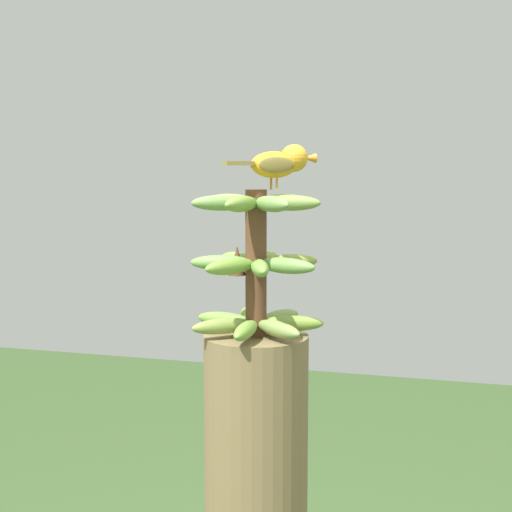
% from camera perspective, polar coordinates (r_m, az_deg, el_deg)
% --- Properties ---
extents(banana_bunch, '(0.28, 0.28, 0.30)m').
position_cam_1_polar(banana_bunch, '(1.55, -0.03, -0.55)').
color(banana_bunch, brown).
rests_on(banana_bunch, banana_tree).
extents(perched_bird, '(0.14, 0.17, 0.09)m').
position_cam_1_polar(perched_bird, '(1.53, 1.89, 7.07)').
color(perched_bird, '#C68933').
rests_on(perched_bird, banana_bunch).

